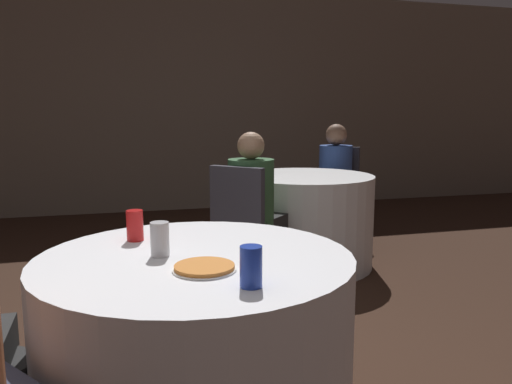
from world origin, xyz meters
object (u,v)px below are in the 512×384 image
object	(u,v)px
table_near	(197,355)
pizza_plate_near	(204,268)
soda_can_red	(135,225)
table_far	(304,220)
soda_can_blue	(251,267)
chair_far_southwest	(244,223)
soda_can_silver	(160,239)
person_blue_shirt	(333,184)
chair_far_northeast	(338,185)
person_green_jacket	(257,216)

from	to	relation	value
table_near	pizza_plate_near	size ratio (longest dim) A/B	5.43
soda_can_red	table_far	bearing A→B (deg)	52.09
soda_can_red	soda_can_blue	xyz separation A→B (m)	(0.31, -0.64, 0.00)
chair_far_southwest	soda_can_blue	bearing A→B (deg)	-58.26
soda_can_silver	person_blue_shirt	bearing A→B (deg)	55.25
soda_can_red	table_near	bearing A→B (deg)	-54.12
table_far	soda_can_red	xyz separation A→B (m)	(-1.40, -1.80, 0.44)
table_near	soda_can_red	world-z (taller)	soda_can_red
soda_can_blue	table_far	bearing A→B (deg)	65.83
soda_can_silver	soda_can_blue	xyz separation A→B (m)	(0.23, -0.39, 0.00)
table_near	table_far	distance (m)	2.40
table_far	soda_can_blue	size ratio (longest dim) A/B	9.18
soda_can_silver	chair_far_northeast	bearing A→B (deg)	54.97
person_green_jacket	soda_can_silver	xyz separation A→B (m)	(-0.76, -1.48, 0.25)
table_far	pizza_plate_near	size ratio (longest dim) A/B	5.39
table_far	soda_can_blue	xyz separation A→B (m)	(-1.10, -2.44, 0.44)
chair_far_northeast	chair_far_southwest	world-z (taller)	same
chair_far_northeast	soda_can_red	bearing A→B (deg)	91.69
soda_can_red	pizza_plate_near	bearing A→B (deg)	-65.78
table_far	soda_can_silver	xyz separation A→B (m)	(-1.33, -2.05, 0.44)
table_far	pizza_plate_near	distance (m)	2.58
soda_can_red	person_blue_shirt	bearing A→B (deg)	51.46
soda_can_red	chair_far_northeast	bearing A→B (deg)	51.37
table_near	soda_can_blue	xyz separation A→B (m)	(0.11, -0.36, 0.44)
chair_far_northeast	soda_can_silver	distance (m)	3.42
chair_far_southwest	person_green_jacket	bearing A→B (deg)	90.00
chair_far_southwest	soda_can_red	size ratio (longest dim) A/B	7.55
person_blue_shirt	soda_can_blue	distance (m)	3.47
table_near	table_far	bearing A→B (deg)	59.86
table_near	person_blue_shirt	world-z (taller)	person_blue_shirt
table_near	person_blue_shirt	xyz separation A→B (m)	(1.73, 2.69, 0.20)
pizza_plate_near	soda_can_red	size ratio (longest dim) A/B	1.70
person_blue_shirt	pizza_plate_near	distance (m)	3.35
pizza_plate_near	soda_can_red	bearing A→B (deg)	114.22
person_green_jacket	soda_can_blue	distance (m)	1.96
person_green_jacket	soda_can_red	world-z (taller)	person_green_jacket
chair_far_northeast	soda_can_blue	distance (m)	3.63
table_near	person_green_jacket	world-z (taller)	person_green_jacket
table_near	soda_can_red	bearing A→B (deg)	125.88
chair_far_southwest	soda_can_silver	bearing A→B (deg)	-70.31
soda_can_silver	person_green_jacket	bearing A→B (deg)	62.83
person_green_jacket	chair_far_northeast	bearing A→B (deg)	92.48
chair_far_northeast	soda_can_silver	size ratio (longest dim) A/B	7.55
chair_far_southwest	soda_can_blue	distance (m)	1.82
chair_far_southwest	person_blue_shirt	xyz separation A→B (m)	(1.21, 1.31, 0.03)
table_far	chair_far_southwest	size ratio (longest dim) A/B	1.22
chair_far_southwest	soda_can_red	xyz separation A→B (m)	(-0.72, -1.11, 0.27)
person_blue_shirt	pizza_plate_near	size ratio (longest dim) A/B	5.53
chair_far_southwest	soda_can_blue	world-z (taller)	chair_far_southwest
table_far	table_near	bearing A→B (deg)	-120.14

